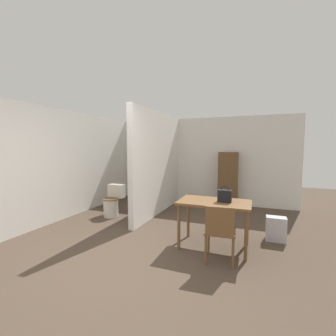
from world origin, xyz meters
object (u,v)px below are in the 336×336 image
object	(u,v)px
toilet	(113,202)
wooden_chair	(220,230)
handbag	(225,196)
space_heater	(276,229)
wooden_cabinet	(228,180)
dining_table	(214,207)

from	to	relation	value
toilet	wooden_chair	bearing A→B (deg)	-25.77
wooden_chair	handbag	distance (m)	0.62
space_heater	wooden_cabinet	bearing A→B (deg)	116.97
toilet	wooden_cabinet	distance (m)	3.14
dining_table	handbag	distance (m)	0.26
dining_table	handbag	size ratio (longest dim) A/B	4.41
wooden_chair	handbag	world-z (taller)	handbag
wooden_chair	handbag	size ratio (longest dim) A/B	3.25
dining_table	wooden_chair	size ratio (longest dim) A/B	1.36
handbag	wooden_cabinet	xyz separation A→B (m)	(-0.24, 2.73, -0.12)
dining_table	toilet	size ratio (longest dim) A/B	1.55
dining_table	wooden_cabinet	distance (m)	2.73
dining_table	wooden_cabinet	xyz separation A→B (m)	(-0.08, 2.73, 0.08)
toilet	wooden_cabinet	size ratio (longest dim) A/B	0.49
handbag	space_heater	world-z (taller)	handbag
dining_table	wooden_chair	distance (m)	0.54
wooden_cabinet	wooden_chair	bearing A→B (deg)	-85.60
toilet	space_heater	xyz separation A→B (m)	(3.54, -0.20, -0.11)
handbag	wooden_cabinet	world-z (taller)	wooden_cabinet
wooden_cabinet	space_heater	size ratio (longest dim) A/B	3.54
dining_table	wooden_chair	bearing A→B (deg)	-70.41
toilet	handbag	world-z (taller)	handbag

